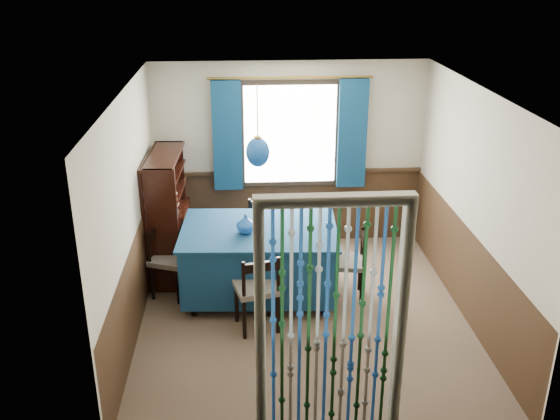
{
  "coord_description": "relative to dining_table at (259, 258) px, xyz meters",
  "views": [
    {
      "loc": [
        -0.66,
        -5.97,
        3.73
      ],
      "look_at": [
        -0.23,
        0.4,
        1.12
      ],
      "focal_mm": 40.0,
      "sensor_mm": 36.0,
      "label": 1
    }
  ],
  "objects": [
    {
      "name": "wainscot_front",
      "position": [
        0.47,
        -2.48,
        0.01
      ],
      "size": [
        3.6,
        0.0,
        3.6
      ],
      "primitive_type": "plane",
      "rotation": [
        -1.57,
        0.0,
        0.0
      ],
      "color": "#362314",
      "rests_on": "ground"
    },
    {
      "name": "chair_left",
      "position": [
        -1.06,
        0.09,
        -0.03
      ],
      "size": [
        0.53,
        0.54,
        0.86
      ],
      "rotation": [
        0.0,
        0.0,
        -1.94
      ],
      "color": "black",
      "rests_on": "floor"
    },
    {
      "name": "wainscot_back",
      "position": [
        0.47,
        1.49,
        0.01
      ],
      "size": [
        3.6,
        0.0,
        3.6
      ],
      "primitive_type": "plane",
      "rotation": [
        1.57,
        0.0,
        0.0
      ],
      "color": "#362314",
      "rests_on": "ground"
    },
    {
      "name": "doorway",
      "position": [
        0.47,
        -2.43,
        0.56
      ],
      "size": [
        1.16,
        0.12,
        2.18
      ],
      "primitive_type": null,
      "color": "silver",
      "rests_on": "ground"
    },
    {
      "name": "ceiling",
      "position": [
        0.47,
        -0.49,
        2.01
      ],
      "size": [
        4.0,
        4.0,
        0.0
      ],
      "primitive_type": "plane",
      "rotation": [
        3.14,
        0.0,
        0.0
      ],
      "color": "silver",
      "rests_on": "ground"
    },
    {
      "name": "chair_right",
      "position": [
        1.05,
        -0.11,
        -0.05
      ],
      "size": [
        0.43,
        0.45,
        0.82
      ],
      "rotation": [
        0.0,
        0.0,
        1.45
      ],
      "color": "black",
      "rests_on": "floor"
    },
    {
      "name": "wainscot_left",
      "position": [
        -1.32,
        -0.49,
        0.01
      ],
      "size": [
        0.0,
        4.0,
        4.0
      ],
      "primitive_type": "plane",
      "rotation": [
        1.57,
        0.0,
        1.57
      ],
      "color": "#362314",
      "rests_on": "ground"
    },
    {
      "name": "pendant_lamp",
      "position": [
        0.0,
        -0.0,
        1.27
      ],
      "size": [
        0.26,
        0.26,
        0.9
      ],
      "color": "olive",
      "rests_on": "ceiling"
    },
    {
      "name": "wall_left",
      "position": [
        -1.33,
        -0.49,
        0.76
      ],
      "size": [
        0.0,
        4.0,
        4.0
      ],
      "primitive_type": "plane",
      "rotation": [
        1.57,
        0.0,
        1.57
      ],
      "color": "#BDB39B",
      "rests_on": "ground"
    },
    {
      "name": "sideboard",
      "position": [
        -1.11,
        0.71,
        0.06
      ],
      "size": [
        0.46,
        1.19,
        1.54
      ],
      "rotation": [
        0.0,
        0.0,
        -0.05
      ],
      "color": "black",
      "rests_on": "floor"
    },
    {
      "name": "window",
      "position": [
        0.47,
        1.46,
        1.06
      ],
      "size": [
        1.32,
        0.12,
        1.42
      ],
      "primitive_type": "cube",
      "color": "black",
      "rests_on": "wall_back"
    },
    {
      "name": "wall_back",
      "position": [
        0.47,
        1.51,
        0.76
      ],
      "size": [
        3.6,
        0.0,
        3.6
      ],
      "primitive_type": "plane",
      "rotation": [
        1.57,
        0.0,
        0.0
      ],
      "color": "#BDB39B",
      "rests_on": "ground"
    },
    {
      "name": "floor",
      "position": [
        0.47,
        -0.49,
        -0.49
      ],
      "size": [
        4.0,
        4.0,
        0.0
      ],
      "primitive_type": "plane",
      "color": "brown",
      "rests_on": "ground"
    },
    {
      "name": "dining_table",
      "position": [
        0.0,
        0.0,
        0.0
      ],
      "size": [
        1.84,
        1.32,
        0.85
      ],
      "rotation": [
        0.0,
        0.0,
        -0.06
      ],
      "color": "navy",
      "rests_on": "floor"
    },
    {
      "name": "vase_table",
      "position": [
        -0.15,
        -0.1,
        0.47
      ],
      "size": [
        0.2,
        0.2,
        0.2
      ],
      "primitive_type": "imported",
      "rotation": [
        0.0,
        0.0,
        -0.05
      ],
      "color": "#154691",
      "rests_on": "dining_table"
    },
    {
      "name": "wall_right",
      "position": [
        2.27,
        -0.49,
        0.76
      ],
      "size": [
        0.0,
        4.0,
        4.0
      ],
      "primitive_type": "plane",
      "rotation": [
        1.57,
        0.0,
        -1.57
      ],
      "color": "#BDB39B",
      "rests_on": "ground"
    },
    {
      "name": "vase_sideboard",
      "position": [
        -1.05,
        0.93,
        0.36
      ],
      "size": [
        0.18,
        0.18,
        0.17
      ],
      "primitive_type": "imported",
      "rotation": [
        0.0,
        0.0,
        -0.11
      ],
      "color": "beige",
      "rests_on": "sideboard"
    },
    {
      "name": "chair_near",
      "position": [
        -0.05,
        -0.72,
        -0.01
      ],
      "size": [
        0.53,
        0.52,
        0.9
      ],
      "rotation": [
        0.0,
        0.0,
        0.24
      ],
      "color": "black",
      "rests_on": "floor"
    },
    {
      "name": "wall_front",
      "position": [
        0.47,
        -2.49,
        0.76
      ],
      "size": [
        3.6,
        0.0,
        3.6
      ],
      "primitive_type": "plane",
      "rotation": [
        -1.57,
        0.0,
        0.0
      ],
      "color": "#BDB39B",
      "rests_on": "ground"
    },
    {
      "name": "wainscot_right",
      "position": [
        2.25,
        -0.49,
        0.01
      ],
      "size": [
        0.0,
        4.0,
        4.0
      ],
      "primitive_type": "plane",
      "rotation": [
        1.57,
        0.0,
        -1.57
      ],
      "color": "#362314",
      "rests_on": "ground"
    },
    {
      "name": "chair_far",
      "position": [
        0.1,
        0.75,
        -0.02
      ],
      "size": [
        0.46,
        0.44,
        0.87
      ],
      "rotation": [
        0.0,
        0.0,
        3.22
      ],
      "color": "black",
      "rests_on": "floor"
    },
    {
      "name": "bowl_shelf",
      "position": [
        -1.05,
        0.55,
        0.59
      ],
      "size": [
        0.26,
        0.26,
        0.05
      ],
      "primitive_type": "imported",
      "rotation": [
        0.0,
        0.0,
        -0.39
      ],
      "color": "beige",
      "rests_on": "sideboard"
    }
  ]
}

